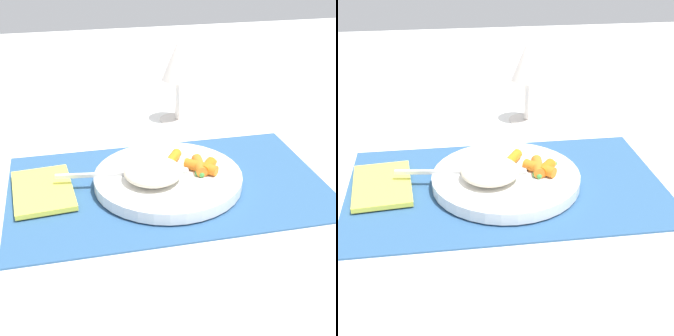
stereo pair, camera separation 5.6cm
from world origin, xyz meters
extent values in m
plane|color=white|center=(0.00, 0.00, 0.00)|extent=(2.40, 2.40, 0.00)
cube|color=#2D5684|center=(0.00, 0.00, 0.00)|extent=(0.51, 0.31, 0.01)
cylinder|color=white|center=(0.00, 0.00, 0.02)|extent=(0.24, 0.24, 0.02)
ellipsoid|color=beige|center=(-0.03, -0.01, 0.04)|extent=(0.09, 0.09, 0.03)
cylinder|color=orange|center=(0.05, -0.01, 0.03)|extent=(0.05, 0.05, 0.02)
cylinder|color=orange|center=(0.06, -0.01, 0.03)|extent=(0.04, 0.04, 0.02)
cylinder|color=orange|center=(0.05, 0.00, 0.03)|extent=(0.02, 0.05, 0.02)
cylinder|color=orange|center=(0.01, 0.03, 0.03)|extent=(0.04, 0.05, 0.02)
sphere|color=#3F8E38|center=(0.01, -0.02, 0.03)|extent=(0.01, 0.01, 0.01)
sphere|color=green|center=(0.05, -0.02, 0.03)|extent=(0.01, 0.01, 0.01)
sphere|color=green|center=(0.00, 0.01, 0.03)|extent=(0.01, 0.01, 0.01)
sphere|color=green|center=(0.04, 0.03, 0.03)|extent=(0.01, 0.01, 0.01)
sphere|color=green|center=(0.01, 0.00, 0.03)|extent=(0.01, 0.01, 0.01)
sphere|color=#599D40|center=(0.08, 0.02, 0.03)|extent=(0.01, 0.01, 0.01)
sphere|color=green|center=(0.00, -0.01, 0.03)|extent=(0.01, 0.01, 0.01)
sphere|color=#458F38|center=(0.04, -0.02, 0.03)|extent=(0.01, 0.01, 0.01)
cube|color=silver|center=(0.01, 0.00, 0.03)|extent=(0.05, 0.02, 0.01)
cube|color=silver|center=(-0.09, 0.01, 0.03)|extent=(0.17, 0.03, 0.01)
cylinder|color=silver|center=(0.08, 0.27, 0.00)|extent=(0.08, 0.08, 0.00)
cylinder|color=silver|center=(0.08, 0.27, 0.05)|extent=(0.01, 0.01, 0.08)
cone|color=silver|center=(0.08, 0.27, 0.13)|extent=(0.07, 0.07, 0.08)
cube|color=#EAE54C|center=(-0.20, 0.02, 0.01)|extent=(0.10, 0.15, 0.01)
camera|label=1|loc=(-0.15, -0.67, 0.40)|focal=52.08mm
camera|label=2|loc=(-0.10, -0.68, 0.40)|focal=52.08mm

